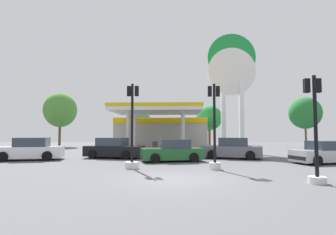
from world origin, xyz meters
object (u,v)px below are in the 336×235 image
Objects in this scene: station_pole_sign at (232,77)px; car_3 at (232,149)px; tree_0 at (60,110)px; tree_3 at (305,113)px; traffic_signal_1 at (315,139)px; car_2 at (114,149)px; traffic_signal_2 at (132,140)px; tree_2 at (209,118)px; car_4 at (172,151)px; traffic_signal_0 at (214,137)px; car_0 at (30,150)px; car_1 at (324,153)px; tree_1 at (138,118)px.

car_3 is (-1.19, -5.49, -6.84)m from station_pole_sign.
station_pole_sign is at bearing -25.79° from tree_0.
traffic_signal_1 is at bearing -114.63° from tree_3.
station_pole_sign is at bearing 28.24° from car_2.
tree_3 is (22.51, 16.33, 4.00)m from car_2.
tree_2 is at bearing 73.75° from traffic_signal_2.
traffic_signal_2 reaches higher than car_4.
traffic_signal_0 is 29.70m from tree_0.
station_pole_sign is 13.45m from traffic_signal_0.
tree_0 is 1.12× the size of tree_3.
tree_2 is 0.87× the size of tree_3.
car_0 is at bearing -70.92° from tree_0.
station_pole_sign is 2.80× the size of traffic_signal_1.
station_pole_sign is at bearing 77.81° from car_3.
traffic_signal_1 is 0.90× the size of traffic_signal_2.
car_0 is 1.05× the size of traffic_signal_0.
car_3 is at bearing -37.56° from tree_0.
car_0 is at bearing -147.37° from tree_3.
station_pole_sign reaches higher than car_0.
car_1 is 21.38m from tree_3.
traffic_signal_1 is (10.51, -9.86, 1.01)m from car_2.
traffic_signal_2 is (-11.97, -2.86, 0.92)m from car_1.
tree_1 is (4.73, 19.98, 3.44)m from car_0.
traffic_signal_2 is 26.89m from tree_0.
tree_1 is at bearing 105.46° from car_4.
car_0 is 1.14× the size of traffic_signal_1.
station_pole_sign is 2.73× the size of car_1.
car_3 is 21.09m from tree_1.
traffic_signal_2 is at bearing -138.01° from car_3.
tree_0 is (-22.52, 26.26, 3.52)m from traffic_signal_1.
tree_2 is at bearing 171.32° from tree_3.
traffic_signal_1 is at bearing -52.53° from car_4.
car_3 is at bearing -102.19° from station_pole_sign.
tree_1 reaches higher than car_4.
traffic_signal_2 reaches higher than traffic_signal_0.
traffic_signal_0 is 0.79× the size of tree_1.
traffic_signal_0 is 0.77× the size of tree_2.
station_pole_sign is at bearing 74.08° from traffic_signal_0.
car_4 is at bearing 175.04° from car_1.
station_pole_sign is 2.52× the size of traffic_signal_2.
car_4 is at bearing -2.53° from car_0.
car_4 is at bearing -48.16° from tree_0.
car_4 is at bearing -74.54° from tree_1.
car_0 is 20.26m from car_1.
station_pole_sign is 11.80m from car_1.
tree_1 reaches higher than car_1.
car_1 is 0.72× the size of tree_2.
station_pole_sign reaches higher than traffic_signal_2.
tree_2 is (10.58, 0.08, 0.01)m from tree_1.
tree_0 is 11.22m from tree_1.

